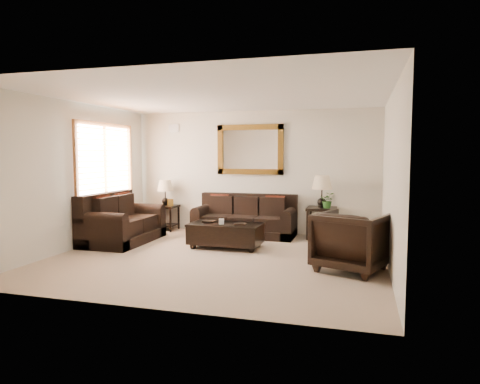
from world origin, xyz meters
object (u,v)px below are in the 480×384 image
(end_table_left, at_px, (165,198))
(end_table_right, at_px, (322,198))
(loveseat, at_px, (120,224))
(armchair, at_px, (351,238))
(sofa, at_px, (245,221))
(coffee_table, at_px, (226,233))

(end_table_left, relative_size, end_table_right, 0.88)
(loveseat, height_order, end_table_right, end_table_right)
(armchair, bearing_deg, end_table_left, -8.92)
(sofa, distance_m, end_table_right, 1.70)
(sofa, bearing_deg, armchair, -45.34)
(sofa, relative_size, coffee_table, 1.58)
(sofa, relative_size, end_table_left, 1.86)
(sofa, xyz_separation_m, coffee_table, (-0.03, -1.30, -0.03))
(end_table_left, height_order, armchair, end_table_left)
(sofa, relative_size, armchair, 2.19)
(loveseat, bearing_deg, sofa, -58.22)
(sofa, distance_m, loveseat, 2.60)
(end_table_left, distance_m, armchair, 4.85)
(coffee_table, distance_m, armchair, 2.51)
(loveseat, distance_m, end_table_left, 1.57)
(loveseat, distance_m, coffee_table, 2.19)
(end_table_right, distance_m, armchair, 2.49)
(sofa, height_order, armchair, armchair)
(end_table_left, relative_size, armchair, 1.18)
(armchair, bearing_deg, end_table_right, -53.71)
(sofa, height_order, end_table_right, end_table_right)
(loveseat, xyz_separation_m, end_table_right, (3.82, 1.46, 0.49))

